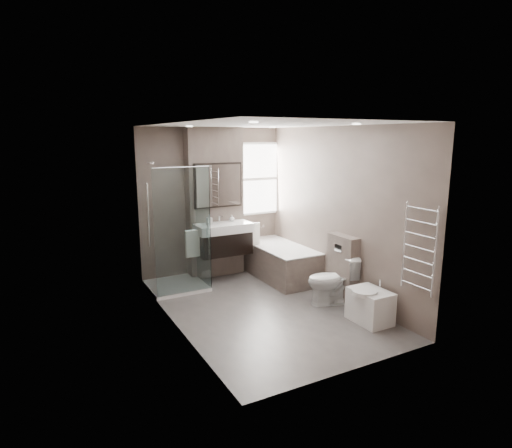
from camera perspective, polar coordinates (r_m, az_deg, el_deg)
room at (r=5.93m, az=1.15°, el=0.49°), size 2.70×3.90×2.70m
vanity_pier at (r=7.51m, az=-5.51°, el=2.78°), size 1.00×0.25×2.60m
vanity at (r=7.30m, az=-4.36°, el=-1.93°), size 0.95×0.47×0.66m
mirror_cabinet at (r=7.31m, az=-5.06°, el=5.17°), size 0.86×0.08×0.76m
towel_left at (r=7.09m, az=-8.44°, el=-2.61°), size 0.24×0.06×0.44m
towel_right at (r=7.52m, az=-0.40°, el=-1.65°), size 0.24×0.06×0.44m
shower_enclosure at (r=7.03m, az=-9.70°, el=-4.68°), size 0.90×0.90×2.00m
bathtub at (r=7.55m, az=3.15°, el=-4.80°), size 0.75×1.60×0.57m
window at (r=7.94m, az=0.18°, el=6.04°), size 0.98×0.06×1.33m
toilet at (r=6.45m, az=10.11°, el=-7.39°), size 0.81×0.61×0.73m
cistern_box at (r=6.60m, az=11.45°, el=-5.76°), size 0.19×0.55×1.00m
bidet at (r=5.99m, az=14.91°, el=-10.44°), size 0.48×0.55×0.57m
towel_radiator at (r=5.54m, az=20.94°, el=-3.00°), size 0.03×0.49×1.10m
soap_bottle_a at (r=7.17m, az=-6.21°, el=0.62°), size 0.08×0.08×0.18m
soap_bottle_b at (r=7.39m, az=-3.24°, el=0.78°), size 0.09×0.09×0.12m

